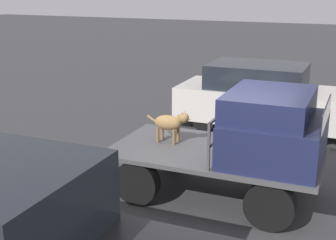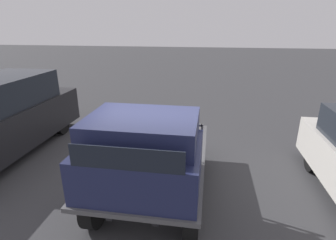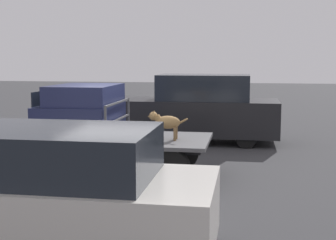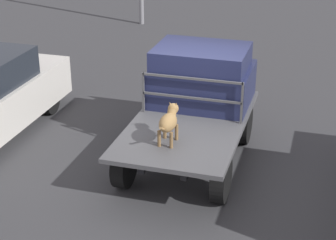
% 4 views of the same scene
% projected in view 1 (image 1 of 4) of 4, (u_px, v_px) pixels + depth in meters
% --- Properties ---
extents(ground_plane, '(80.00, 80.00, 0.00)m').
position_uv_depth(ground_plane, '(215.00, 195.00, 8.59)').
color(ground_plane, '#38383A').
extents(flatbed_truck, '(3.72, 2.04, 0.86)m').
position_uv_depth(flatbed_truck, '(216.00, 163.00, 8.42)').
color(flatbed_truck, black).
rests_on(flatbed_truck, ground).
extents(truck_cab, '(1.58, 1.92, 1.16)m').
position_uv_depth(truck_cab, '(273.00, 128.00, 7.83)').
color(truck_cab, '#1E2347').
rests_on(truck_cab, flatbed_truck).
extents(truck_headboard, '(0.04, 1.92, 0.80)m').
position_uv_depth(truck_headboard, '(226.00, 123.00, 8.14)').
color(truck_headboard, '#4C4C4F').
rests_on(truck_headboard, flatbed_truck).
extents(dog, '(0.88, 0.28, 0.64)m').
position_uv_depth(dog, '(171.00, 123.00, 8.68)').
color(dog, brown).
rests_on(dog, flatbed_truck).
extents(parked_sedan, '(4.49, 1.87, 1.73)m').
position_uv_depth(parked_sedan, '(262.00, 97.00, 12.28)').
color(parked_sedan, black).
rests_on(parked_sedan, ground).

